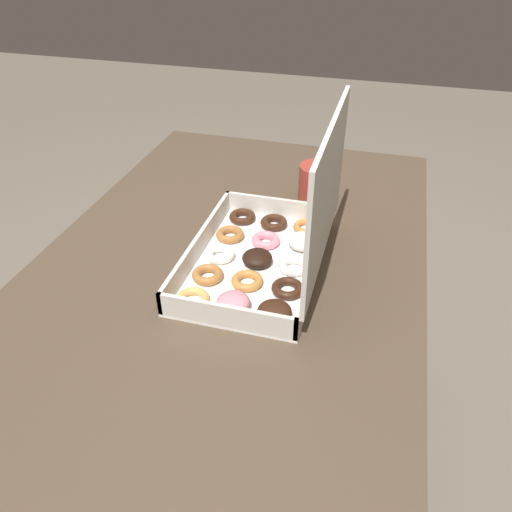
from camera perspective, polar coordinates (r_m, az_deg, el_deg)
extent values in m
plane|color=#6B6054|center=(1.59, -1.92, -23.05)|extent=(8.00, 8.00, 0.00)
cube|color=#4C3D2D|center=(1.03, -2.73, -0.64)|extent=(1.19, 0.77, 0.03)
cylinder|color=#4C3D2D|center=(1.76, -7.33, 1.19)|extent=(0.06, 0.06, 0.73)
cylinder|color=#4C3D2D|center=(1.66, 14.68, -2.32)|extent=(0.06, 0.06, 0.73)
cube|color=white|center=(0.99, 0.00, -0.91)|extent=(0.38, 0.25, 0.01)
cube|color=beige|center=(1.01, -6.54, 1.33)|extent=(0.38, 0.01, 0.04)
cube|color=beige|center=(0.95, 6.89, -0.81)|extent=(0.38, 0.01, 0.04)
cube|color=beige|center=(1.12, 2.54, 5.57)|extent=(0.01, 0.25, 0.04)
cube|color=beige|center=(0.83, -3.44, -6.84)|extent=(0.01, 0.25, 0.04)
cube|color=beige|center=(0.87, 8.11, 7.12)|extent=(0.38, 0.01, 0.26)
torus|color=#381E11|center=(1.12, -1.56, 4.52)|extent=(0.06, 0.06, 0.02)
torus|color=#9E6633|center=(1.06, -2.99, 2.47)|extent=(0.06, 0.06, 0.02)
torus|color=white|center=(1.00, -4.12, 0.19)|extent=(0.06, 0.06, 0.02)
torus|color=#9E6633|center=(0.94, -5.56, -2.15)|extent=(0.06, 0.06, 0.02)
torus|color=tan|center=(0.89, -7.25, -4.89)|extent=(0.06, 0.06, 0.01)
torus|color=#381E11|center=(1.09, 2.06, 3.84)|extent=(0.06, 0.06, 0.02)
torus|color=pink|center=(1.04, 1.12, 1.80)|extent=(0.06, 0.06, 0.02)
ellipsoid|color=black|center=(0.97, 0.14, -0.24)|extent=(0.06, 0.06, 0.03)
torus|color=#B77A38|center=(0.93, -1.02, -2.86)|extent=(0.06, 0.06, 0.02)
ellipsoid|color=pink|center=(0.87, -2.62, -5.33)|extent=(0.06, 0.06, 0.03)
torus|color=#B77A38|center=(1.09, 5.83, 3.31)|extent=(0.06, 0.06, 0.01)
ellipsoid|color=white|center=(1.02, 5.38, 1.69)|extent=(0.06, 0.06, 0.03)
torus|color=white|center=(0.97, 4.30, -1.15)|extent=(0.06, 0.06, 0.02)
torus|color=#381E11|center=(0.91, 3.63, -3.72)|extent=(0.06, 0.06, 0.02)
ellipsoid|color=#381E11|center=(0.85, 2.12, -6.36)|extent=(0.06, 0.06, 0.03)
cylinder|color=#A3382D|center=(1.19, 6.98, 8.11)|extent=(0.09, 0.09, 0.09)
cylinder|color=black|center=(1.17, 7.13, 9.99)|extent=(0.07, 0.07, 0.01)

